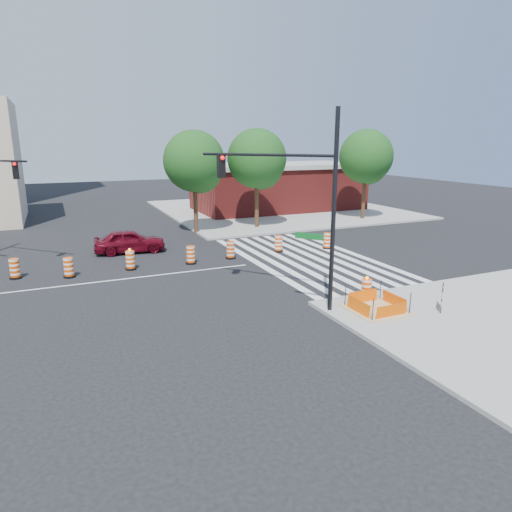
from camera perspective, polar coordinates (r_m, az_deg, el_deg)
name	(u,v)px	position (r m, az deg, el deg)	size (l,w,h in m)	color
ground	(117,280)	(24.01, -16.96, -2.87)	(120.00, 120.00, 0.00)	black
sidewalk_ne	(278,209)	(46.22, 2.74, 5.86)	(22.00, 22.00, 0.15)	gray
crosswalk_east	(306,258)	(27.40, 6.33, -0.22)	(6.75, 13.50, 0.01)	silver
lane_centerline	(117,280)	(24.01, -16.96, -2.86)	(14.00, 0.12, 0.01)	silver
excavation_pit	(376,308)	(19.18, 14.81, -6.34)	(2.20, 2.20, 0.90)	tan
brick_storefront	(278,187)	(45.95, 2.77, 8.63)	(16.50, 8.50, 4.60)	maroon
red_coupe	(130,241)	(29.46, -15.51, 1.81)	(1.73, 4.29, 1.46)	#580714
signal_pole_se	(294,192)	(18.31, 4.83, 7.98)	(3.85, 4.71, 7.87)	black
pit_drum	(366,290)	(20.15, 13.62, -4.16)	(0.54, 0.54, 1.06)	black
barricade	(442,296)	(19.87, 22.24, -4.70)	(0.67, 0.64, 1.04)	#E54704
tree_north_c	(195,165)	(34.11, -7.67, 11.24)	(4.46, 4.46, 7.58)	#382314
tree_north_d	(257,162)	(35.80, 0.15, 11.67)	(4.55, 4.55, 7.74)	#382314
tree_north_e	(366,160)	(41.00, 13.60, 11.64)	(4.57, 4.57, 7.77)	#382314
median_drum_2	(15,269)	(26.13, -27.92, -1.48)	(0.60, 0.60, 1.02)	black
median_drum_3	(69,268)	(25.17, -22.36, -1.42)	(0.60, 0.60, 1.02)	black
median_drum_4	(130,261)	(25.60, -15.44, -0.58)	(0.60, 0.60, 1.18)	black
median_drum_5	(191,256)	(26.10, -8.15, 0.06)	(0.60, 0.60, 1.02)	black
median_drum_6	(231,251)	(27.02, -3.20, 0.68)	(0.60, 0.60, 1.02)	black
median_drum_7	(279,244)	(28.70, 2.84, 1.48)	(0.60, 0.60, 1.02)	black
median_drum_8	(327,241)	(29.84, 8.90, 1.82)	(0.60, 0.60, 1.02)	black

